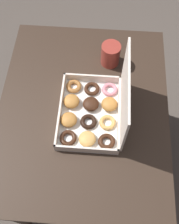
# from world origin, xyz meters

# --- Properties ---
(ground_plane) EXTENTS (8.00, 8.00, 0.00)m
(ground_plane) POSITION_xyz_m (0.00, 0.00, 0.00)
(ground_plane) COLOR #564C44
(dining_table) EXTENTS (0.94, 0.74, 0.73)m
(dining_table) POSITION_xyz_m (0.00, 0.00, 0.61)
(dining_table) COLOR #38281E
(dining_table) RESTS_ON ground_plane
(donut_box) EXTENTS (0.35, 0.26, 0.29)m
(donut_box) POSITION_xyz_m (0.03, 0.06, 0.78)
(donut_box) COLOR white
(donut_box) RESTS_ON dining_table
(coffee_mug) EXTENTS (0.09, 0.09, 0.11)m
(coffee_mug) POSITION_xyz_m (-0.26, 0.11, 0.79)
(coffee_mug) COLOR #A3382D
(coffee_mug) RESTS_ON dining_table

